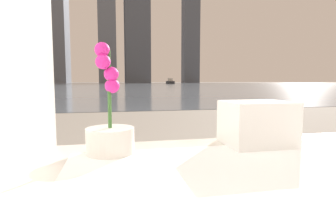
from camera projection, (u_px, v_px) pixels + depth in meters
The scene contains 8 objects.
potted_orchid at pixel (110, 127), 0.85m from camera, with size 0.16×0.16×0.36m.
towel_stack at pixel (257, 123), 0.96m from camera, with size 0.24×0.19×0.16m.
harbor_water at pixel (116, 84), 60.54m from camera, with size 180.00×110.00×0.01m.
harbor_boat_2 at pixel (170, 82), 76.43m from camera, with size 1.74×4.43×1.63m.
skyline_tower_1 at pixel (50, 24), 107.74m from camera, with size 13.05×13.89×47.98m.
skyline_tower_2 at pixel (107, 20), 112.12m from camera, with size 7.30×11.85×53.89m.
skyline_tower_3 at pixel (137, 36), 115.30m from camera, with size 10.73×12.13×41.35m.
skyline_tower_4 at pixel (191, 32), 120.07m from camera, with size 7.19×6.10×46.82m.
Camera 1 is at (-0.56, 0.08, 0.81)m, focal length 28.00 mm.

